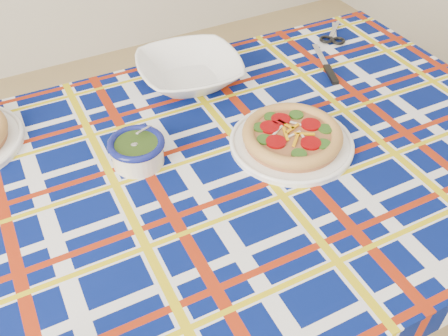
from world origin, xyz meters
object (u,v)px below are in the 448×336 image
main_focaccia_plate (292,135)px  serving_bowl (189,71)px  dining_table (220,190)px  pesto_bowl (137,149)px

main_focaccia_plate → serving_bowl: bearing=104.2°
dining_table → pesto_bowl: pesto_bowl is taller
pesto_bowl → serving_bowl: bearing=45.2°
main_focaccia_plate → dining_table: bearing=175.7°
dining_table → serving_bowl: serving_bowl is taller
dining_table → serving_bowl: size_ratio=5.68×
pesto_bowl → serving_bowl: pesto_bowl is taller
serving_bowl → pesto_bowl: bearing=-134.8°
dining_table → main_focaccia_plate: bearing=-2.8°
dining_table → serving_bowl: (0.09, 0.33, 0.10)m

